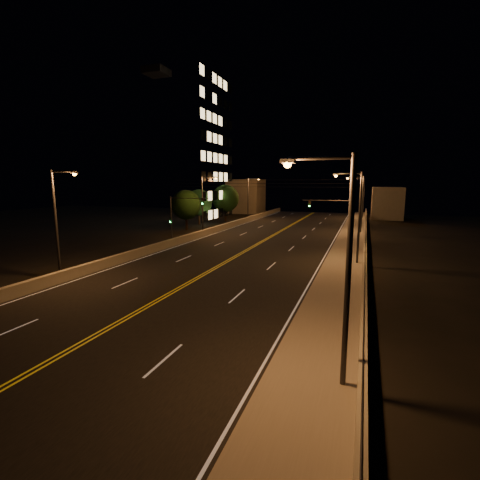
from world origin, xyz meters
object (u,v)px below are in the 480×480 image
(streetlight_6, at_px, (249,196))
(tree_1, at_px, (199,203))
(streetlight_4, at_px, (58,217))
(building_tower, at_px, (159,151))
(traffic_signal_left, at_px, (179,214))
(tree_0, at_px, (186,205))
(streetlight_1, at_px, (356,212))
(streetlight_0, at_px, (340,258))
(traffic_signal_right, at_px, (341,220))
(streetlight_3, at_px, (362,195))
(streetlight_5, at_px, (204,201))
(tree_2, at_px, (225,198))
(streetlight_2, at_px, (360,201))

(streetlight_6, relative_size, tree_1, 1.33)
(streetlight_4, height_order, building_tower, building_tower)
(traffic_signal_left, bearing_deg, tree_0, 114.84)
(building_tower, height_order, tree_0, building_tower)
(streetlight_1, bearing_deg, tree_1, 139.31)
(streetlight_0, xyz_separation_m, tree_1, (-27.28, 43.95, -0.93))
(streetlight_4, height_order, tree_0, streetlight_4)
(traffic_signal_right, bearing_deg, streetlight_6, 123.09)
(streetlight_3, xyz_separation_m, streetlight_5, (-21.41, -30.65, 0.00))
(streetlight_6, height_order, tree_1, streetlight_6)
(traffic_signal_left, bearing_deg, streetlight_0, -50.30)
(building_tower, xyz_separation_m, tree_0, (10.25, -8.94, -9.43))
(streetlight_0, distance_m, traffic_signal_right, 24.50)
(traffic_signal_left, distance_m, tree_2, 26.23)
(streetlight_2, distance_m, streetlight_3, 23.17)
(tree_2, bearing_deg, tree_0, -95.78)
(streetlight_0, xyz_separation_m, tree_0, (-26.10, 36.99, -0.90))
(streetlight_4, relative_size, streetlight_5, 1.00)
(streetlight_1, bearing_deg, traffic_signal_right, 111.21)
(streetlight_0, bearing_deg, streetlight_3, 90.00)
(tree_2, bearing_deg, streetlight_1, -50.26)
(streetlight_5, height_order, streetlight_6, same)
(traffic_signal_right, xyz_separation_m, tree_1, (-25.75, 19.52, 0.24))
(traffic_signal_right, bearing_deg, streetlight_5, 154.56)
(tree_0, relative_size, tree_2, 0.90)
(streetlight_0, xyz_separation_m, streetlight_2, (0.00, 41.36, 0.00))
(streetlight_6, xyz_separation_m, tree_0, (-4.69, -17.94, -0.90))
(traffic_signal_right, height_order, building_tower, building_tower)
(tree_1, bearing_deg, tree_2, 68.18)
(streetlight_2, bearing_deg, tree_1, 174.58)
(streetlight_4, xyz_separation_m, traffic_signal_left, (1.13, 16.30, -1.17))
(building_tower, bearing_deg, streetlight_1, -34.98)
(streetlight_1, distance_m, streetlight_5, 25.25)
(streetlight_4, bearing_deg, traffic_signal_right, 39.34)
(building_tower, xyz_separation_m, tree_1, (9.07, -1.98, -9.45))
(traffic_signal_left, relative_size, building_tower, 0.21)
(streetlight_5, bearing_deg, streetlight_0, -57.72)
(tree_1, bearing_deg, streetlight_0, -58.17)
(streetlight_5, distance_m, building_tower, 21.00)
(streetlight_1, relative_size, streetlight_2, 1.00)
(streetlight_6, relative_size, building_tower, 0.30)
(streetlight_4, distance_m, traffic_signal_left, 16.38)
(streetlight_6, xyz_separation_m, tree_1, (-5.87, -10.98, -0.93))
(streetlight_3, bearing_deg, traffic_signal_right, -92.18)
(streetlight_4, distance_m, streetlight_6, 46.80)
(tree_0, distance_m, tree_2, 13.35)
(traffic_signal_left, distance_m, tree_0, 13.85)
(streetlight_0, bearing_deg, tree_0, 125.20)
(traffic_signal_left, height_order, building_tower, building_tower)
(tree_0, bearing_deg, streetlight_2, 9.50)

